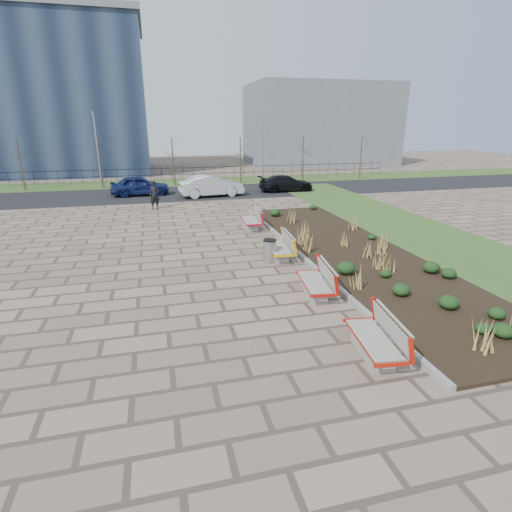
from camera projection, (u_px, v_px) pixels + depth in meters
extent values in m
plane|color=#856F5B|center=(230.00, 325.00, 11.01)|extent=(120.00, 120.00, 0.00)
cube|color=black|center=(352.00, 252.00, 17.04)|extent=(4.50, 18.00, 0.10)
cube|color=gray|center=(301.00, 255.00, 16.49)|extent=(0.16, 18.00, 0.15)
cube|color=#33511E|center=(447.00, 244.00, 18.16)|extent=(5.00, 38.00, 0.04)
cube|color=#33511E|center=(174.00, 183.00, 36.73)|extent=(80.00, 5.00, 0.04)
cube|color=black|center=(178.00, 193.00, 31.22)|extent=(80.00, 7.00, 0.02)
cylinder|color=#B2B2B7|center=(270.00, 251.00, 15.81)|extent=(0.51, 0.51, 0.91)
imported|color=black|center=(155.00, 195.00, 25.46)|extent=(0.74, 0.58, 1.79)
imported|color=#121D4E|center=(140.00, 186.00, 30.17)|extent=(4.42, 2.04, 1.47)
imported|color=#B6B8BF|center=(211.00, 186.00, 29.74)|extent=(4.90, 2.16, 1.57)
imported|color=black|center=(286.00, 183.00, 32.02)|extent=(4.39, 1.83, 1.27)
cube|color=slate|center=(319.00, 125.00, 52.67)|extent=(18.00, 12.00, 10.00)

